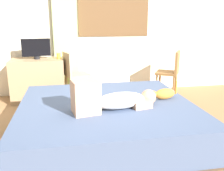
% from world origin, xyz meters
% --- Properties ---
extents(ground_plane, '(16.00, 16.00, 0.00)m').
position_xyz_m(ground_plane, '(0.00, 0.00, 0.00)').
color(ground_plane, olive).
extents(back_wall_with_window, '(6.40, 0.14, 2.90)m').
position_xyz_m(back_wall_with_window, '(0.01, 2.39, 1.45)').
color(back_wall_with_window, beige).
rests_on(back_wall_with_window, ground).
extents(bed, '(2.00, 1.88, 0.49)m').
position_xyz_m(bed, '(-0.03, 0.20, 0.24)').
color(bed, brown).
rests_on(bed, ground).
extents(person_lying, '(0.94, 0.41, 0.34)m').
position_xyz_m(person_lying, '(-0.00, -0.00, 0.60)').
color(person_lying, silver).
rests_on(person_lying, bed).
extents(cat, '(0.36, 0.15, 0.21)m').
position_xyz_m(cat, '(0.66, 0.22, 0.55)').
color(cat, '#C67A2D').
rests_on(cat, bed).
extents(desk, '(0.90, 0.56, 0.74)m').
position_xyz_m(desk, '(-0.96, 1.99, 0.37)').
color(desk, '#997A56').
rests_on(desk, ground).
extents(tv_monitor, '(0.48, 0.10, 0.35)m').
position_xyz_m(tv_monitor, '(-0.96, 1.99, 0.92)').
color(tv_monitor, black).
rests_on(tv_monitor, desk).
extents(cup, '(0.07, 0.07, 0.10)m').
position_xyz_m(cup, '(-0.59, 1.96, 0.79)').
color(cup, gold).
rests_on(cup, desk).
extents(chair_by_desk, '(0.48, 0.48, 0.86)m').
position_xyz_m(chair_by_desk, '(-0.35, 1.86, 0.51)').
color(chair_by_desk, tan).
rests_on(chair_by_desk, ground).
extents(chair_spare, '(0.52, 0.52, 0.86)m').
position_xyz_m(chair_spare, '(1.40, 1.70, 0.51)').
color(chair_spare, brown).
rests_on(chair_spare, ground).
extents(curtain_left, '(0.44, 0.06, 2.42)m').
position_xyz_m(curtain_left, '(-0.45, 2.27, 1.21)').
color(curtain_left, '#ADCC75').
rests_on(curtain_left, ground).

